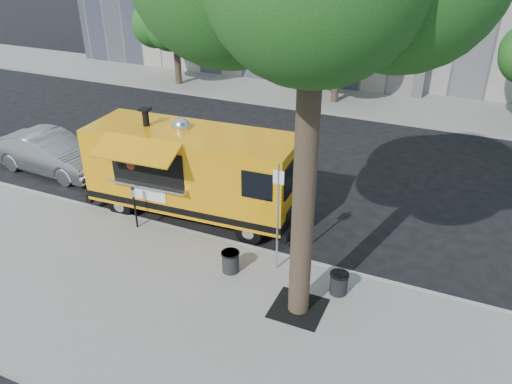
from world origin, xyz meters
TOP-DOWN VIEW (x-y plane):
  - ground at (0.00, 0.00)m, footprint 120.00×120.00m
  - sidewalk at (0.00, -4.00)m, footprint 60.00×6.00m
  - curb at (0.00, -0.93)m, footprint 60.00×0.14m
  - far_sidewalk at (0.00, 13.50)m, footprint 60.00×5.00m
  - tree_well at (2.60, -2.80)m, footprint 1.20×1.20m
  - far_tree_a at (-10.00, 12.30)m, footprint 3.42×3.42m
  - far_tree_b at (-1.00, 12.70)m, footprint 3.60×3.60m
  - sign_post at (1.55, -1.55)m, footprint 0.28×0.06m
  - parking_meter at (-3.00, -1.35)m, footprint 0.11×0.11m
  - food_truck at (-1.95, 0.17)m, footprint 6.79×3.36m
  - sedan at (-8.31, 0.79)m, footprint 4.58×1.79m
  - trash_bin_left at (3.30, -1.86)m, footprint 0.47×0.47m
  - trash_bin_right at (0.51, -2.14)m, footprint 0.48×0.48m

SIDE VIEW (x-z plane):
  - ground at x=0.00m, z-range 0.00..0.00m
  - sidewalk at x=0.00m, z-range 0.00..0.15m
  - curb at x=0.00m, z-range -0.01..0.15m
  - far_sidewalk at x=0.00m, z-range 0.00..0.15m
  - tree_well at x=2.60m, z-range 0.14..0.17m
  - trash_bin_left at x=3.30m, z-range 0.17..0.73m
  - trash_bin_right at x=0.51m, z-range 0.17..0.75m
  - sedan at x=-8.31m, z-range 0.00..1.48m
  - parking_meter at x=-3.00m, z-range 0.31..1.65m
  - food_truck at x=-1.95m, z-range -0.10..3.20m
  - sign_post at x=1.55m, z-range 0.35..3.35m
  - far_tree_a at x=-10.00m, z-range 1.10..6.45m
  - far_tree_b at x=-1.00m, z-range 1.08..6.58m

